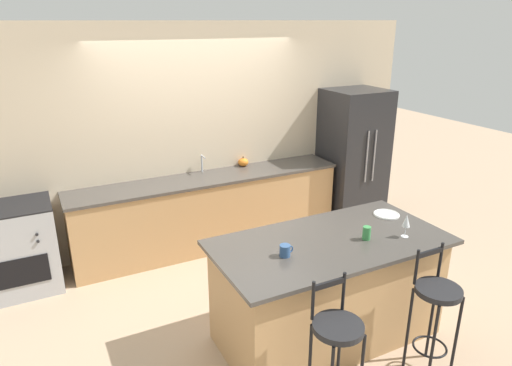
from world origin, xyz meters
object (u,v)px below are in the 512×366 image
(bar_stool_far, at_px, (435,305))
(tumbler_cup, at_px, (367,233))
(refrigerator, at_px, (352,156))
(coffee_mug, at_px, (285,251))
(pumpkin_decoration, at_px, (243,162))
(wine_glass, at_px, (406,221))
(oven_range, at_px, (16,249))
(dinner_plate, at_px, (387,214))
(bar_stool_near, at_px, (336,343))

(bar_stool_far, xyz_separation_m, tumbler_cup, (-0.20, 0.62, 0.39))
(refrigerator, relative_size, coffee_mug, 15.59)
(pumpkin_decoration, bearing_deg, coffee_mug, -107.78)
(refrigerator, relative_size, wine_glass, 9.03)
(pumpkin_decoration, bearing_deg, oven_range, -175.22)
(dinner_plate, xyz_separation_m, tumbler_cup, (-0.50, -0.31, 0.05))
(bar_stool_far, relative_size, pumpkin_decoration, 8.12)
(bar_stool_near, relative_size, wine_glass, 5.30)
(oven_range, height_order, bar_stool_far, bar_stool_far)
(bar_stool_far, xyz_separation_m, wine_glass, (0.13, 0.51, 0.48))
(bar_stool_near, bearing_deg, oven_range, 124.62)
(dinner_plate, relative_size, tumbler_cup, 2.10)
(refrigerator, xyz_separation_m, tumbler_cup, (-1.55, -2.16, 0.10))
(coffee_mug, xyz_separation_m, tumbler_cup, (0.76, -0.06, 0.01))
(bar_stool_near, xyz_separation_m, tumbler_cup, (0.75, 0.64, 0.39))
(bar_stool_far, relative_size, wine_glass, 5.30)
(dinner_plate, bearing_deg, coffee_mug, -168.66)
(oven_range, bearing_deg, coffee_mug, -47.66)
(bar_stool_near, bearing_deg, coffee_mug, 90.51)
(tumbler_cup, bearing_deg, dinner_plate, 31.72)
(bar_stool_far, height_order, coffee_mug, bar_stool_far)
(bar_stool_far, height_order, tumbler_cup, bar_stool_far)
(refrigerator, bearing_deg, bar_stool_far, -115.98)
(bar_stool_near, bearing_deg, bar_stool_far, 0.77)
(bar_stool_near, relative_size, pumpkin_decoration, 8.12)
(refrigerator, distance_m, dinner_plate, 2.12)
(bar_stool_far, distance_m, pumpkin_decoration, 3.08)
(dinner_plate, bearing_deg, tumbler_cup, -148.28)
(pumpkin_decoration, bearing_deg, dinner_plate, -76.70)
(oven_range, height_order, bar_stool_near, bar_stool_near)
(refrigerator, xyz_separation_m, oven_range, (-4.27, 0.05, -0.44))
(coffee_mug, bearing_deg, pumpkin_decoration, 72.22)
(tumbler_cup, bearing_deg, coffee_mug, 175.61)
(bar_stool_far, bearing_deg, bar_stool_near, -179.23)
(dinner_plate, relative_size, pumpkin_decoration, 1.84)
(dinner_plate, relative_size, wine_glass, 1.20)
(refrigerator, distance_m, bar_stool_far, 3.11)
(bar_stool_near, distance_m, pumpkin_decoration, 3.18)
(bar_stool_near, distance_m, coffee_mug, 0.79)
(oven_range, distance_m, dinner_plate, 3.77)
(coffee_mug, distance_m, pumpkin_decoration, 2.49)
(refrigerator, distance_m, pumpkin_decoration, 1.58)
(coffee_mug, bearing_deg, bar_stool_far, -35.54)
(refrigerator, xyz_separation_m, pumpkin_decoration, (-1.55, 0.27, 0.05))
(refrigerator, xyz_separation_m, coffee_mug, (-2.31, -2.10, 0.09))
(wine_glass, bearing_deg, dinner_plate, 67.19)
(wine_glass, bearing_deg, oven_range, 142.71)
(coffee_mug, bearing_deg, refrigerator, 42.26)
(refrigerator, distance_m, tumbler_cup, 2.66)
(bar_stool_far, distance_m, dinner_plate, 1.04)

